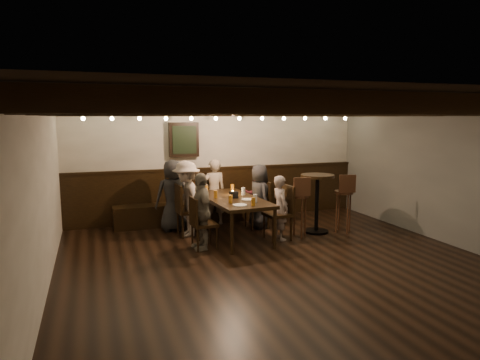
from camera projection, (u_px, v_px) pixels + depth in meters
name	position (u px, v px, depth m)	size (l,w,h in m)	color
room	(224.00, 178.00, 8.09)	(7.00, 7.00, 7.00)	black
dining_table	(233.00, 201.00, 7.86)	(1.02, 2.05, 0.75)	black
chair_left_near	(189.00, 220.00, 8.05)	(0.47, 0.47, 0.97)	black
chair_left_far	(203.00, 233.00, 7.24)	(0.43, 0.43, 0.89)	black
chair_right_near	(258.00, 214.00, 8.60)	(0.45, 0.45, 0.94)	black
chair_right_far	(279.00, 223.00, 7.78)	(0.48, 0.48, 0.99)	black
person_bench_left	(173.00, 195.00, 8.34)	(0.69, 0.45, 1.41)	#242527
person_bench_centre	(214.00, 192.00, 8.82)	(0.50, 0.33, 1.37)	gray
person_bench_right	(257.00, 194.00, 9.04)	(0.59, 0.46, 1.22)	#4D1A21
person_left_near	(187.00, 199.00, 7.98)	(0.92, 0.53, 1.42)	#AB9B91
person_left_far	(201.00, 211.00, 7.17)	(0.76, 0.32, 1.30)	gray
person_right_near	(259.00, 196.00, 8.56)	(0.63, 0.41, 1.29)	#262628
person_right_far	(280.00, 208.00, 7.75)	(0.43, 0.28, 1.18)	gray
pint_a	(206.00, 189.00, 8.37)	(0.07, 0.07, 0.14)	#BF7219
pint_b	(232.00, 188.00, 8.53)	(0.07, 0.07, 0.14)	#BF7219
pint_c	(215.00, 194.00, 7.82)	(0.07, 0.07, 0.14)	#BF7219
pint_d	(243.00, 191.00, 8.14)	(0.07, 0.07, 0.14)	silver
pint_e	(230.00, 199.00, 7.35)	(0.07, 0.07, 0.14)	#BF7219
pint_f	(255.00, 198.00, 7.42)	(0.07, 0.07, 0.14)	silver
pint_g	(253.00, 202.00, 7.13)	(0.07, 0.07, 0.14)	#BF7219
plate_near	(240.00, 205.00, 7.15)	(0.24, 0.24, 0.01)	white
plate_far	(248.00, 199.00, 7.65)	(0.24, 0.24, 0.01)	white
condiment_caddy	(234.00, 195.00, 7.80)	(0.15, 0.10, 0.12)	black
candle	(233.00, 193.00, 8.17)	(0.05, 0.05, 0.05)	beige
high_top_table	(317.00, 195.00, 8.20)	(0.64, 0.64, 1.13)	black
bar_stool_left	(298.00, 215.00, 7.89)	(0.36, 0.38, 1.15)	#321E10
bar_stool_right	(343.00, 211.00, 8.26)	(0.38, 0.40, 1.15)	#321E10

